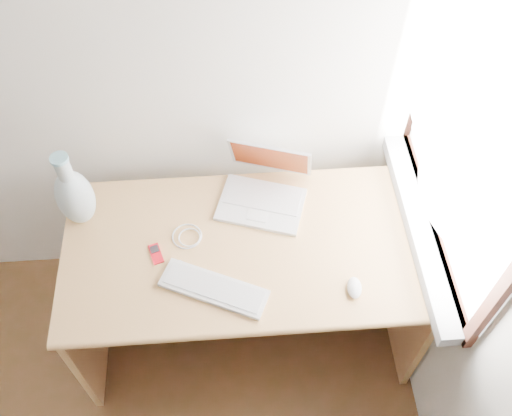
{
  "coord_description": "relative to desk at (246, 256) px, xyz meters",
  "views": [
    {
      "loc": [
        0.97,
        0.1,
        2.62
      ],
      "look_at": [
        1.06,
        1.35,
        0.9
      ],
      "focal_mm": 40.0,
      "sensor_mm": 36.0,
      "label": 1
    }
  ],
  "objects": [
    {
      "name": "desk",
      "position": [
        0.0,
        0.0,
        0.0
      ],
      "size": [
        1.42,
        0.71,
        0.75
      ],
      "color": "tan",
      "rests_on": "floor"
    },
    {
      "name": "remote",
      "position": [
        -0.27,
        -0.17,
        0.22
      ],
      "size": [
        0.06,
        0.07,
        0.01
      ],
      "primitive_type": "cube",
      "rotation": [
        0.0,
        0.0,
        -0.6
      ],
      "color": "white",
      "rests_on": "desk"
    },
    {
      "name": "mouse",
      "position": [
        0.38,
        -0.31,
        0.23
      ],
      "size": [
        0.06,
        0.09,
        0.03
      ],
      "primitive_type": "ellipsoid",
      "rotation": [
        0.0,
        0.0,
        -0.11
      ],
      "color": "white",
      "rests_on": "desk"
    },
    {
      "name": "cable_coil",
      "position": [
        -0.23,
        -0.03,
        0.22
      ],
      "size": [
        0.14,
        0.14,
        0.01
      ],
      "primitive_type": "torus",
      "rotation": [
        0.0,
        0.0,
        0.18
      ],
      "color": "white",
      "rests_on": "desk"
    },
    {
      "name": "external_keyboard",
      "position": [
        -0.13,
        -0.27,
        0.23
      ],
      "size": [
        0.41,
        0.28,
        0.02
      ],
      "rotation": [
        0.0,
        0.0,
        -0.43
      ],
      "color": "white",
      "rests_on": "desk"
    },
    {
      "name": "ipod",
      "position": [
        -0.35,
        -0.1,
        0.22
      ],
      "size": [
        0.07,
        0.1,
        0.01
      ],
      "rotation": [
        0.0,
        0.0,
        0.31
      ],
      "color": "#B30C18",
      "rests_on": "desk"
    },
    {
      "name": "vase",
      "position": [
        -0.64,
        0.09,
        0.37
      ],
      "size": [
        0.14,
        0.14,
        0.37
      ],
      "color": "silver",
      "rests_on": "desk"
    },
    {
      "name": "laptop",
      "position": [
        0.07,
        0.14,
        0.27
      ],
      "size": [
        0.39,
        0.37,
        0.23
      ],
      "rotation": [
        0.0,
        0.0,
        -0.31
      ],
      "color": "white",
      "rests_on": "desk"
    },
    {
      "name": "window",
      "position": [
        0.7,
        -0.07,
        0.74
      ],
      "size": [
        0.11,
        0.99,
        1.1
      ],
      "color": "white",
      "rests_on": "right_wall"
    }
  ]
}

